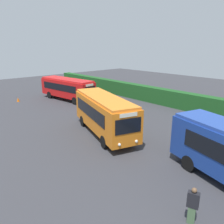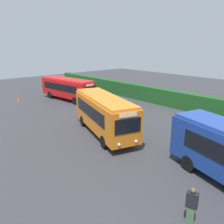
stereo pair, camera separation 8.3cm
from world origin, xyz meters
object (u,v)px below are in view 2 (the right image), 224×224
bus_orange (104,113)px  traffic_cone (19,99)px  bus_red (68,88)px  person_left (122,117)px  person_center (192,205)px

bus_orange → traffic_cone: 17.01m
bus_red → person_left: size_ratio=4.95×
bus_red → person_center: (23.64, -8.13, -0.82)m
bus_red → person_center: size_ratio=5.27×
person_left → person_center: 12.25m
bus_red → traffic_cone: (-3.71, -5.65, -1.45)m
person_left → person_center: (10.58, -6.17, -0.07)m
bus_red → bus_orange: size_ratio=1.04×
person_center → bus_red: bearing=-128.7°
bus_red → person_left: bearing=-16.2°
person_left → traffic_cone: size_ratio=3.14×
traffic_cone → bus_red: bearing=56.7°
bus_red → traffic_cone: bearing=-130.9°
bus_orange → person_center: 11.20m
person_center → traffic_cone: bearing=-114.9°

